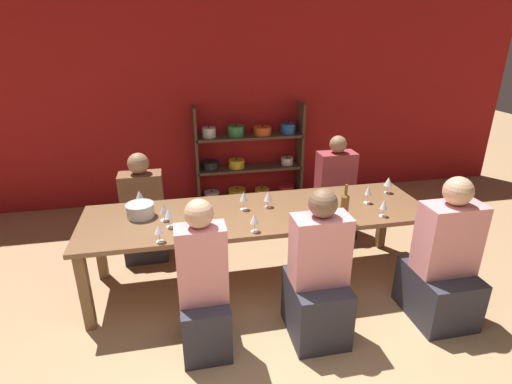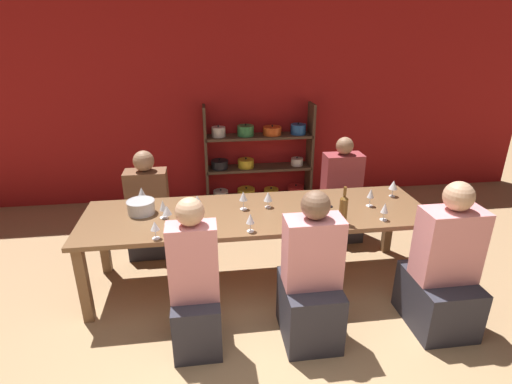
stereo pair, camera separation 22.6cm
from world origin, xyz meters
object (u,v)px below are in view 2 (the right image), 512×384
shelf_unit (258,163)px  wine_glass_white_a (393,185)px  wine_glass_red_c (142,193)px  wine_glass_empty_c (243,197)px  person_far_a (150,215)px  mixing_bowl (141,206)px  person_far_b (340,201)px  person_near_b (311,287)px  wine_glass_red_b (197,200)px  wine_glass_red_d (371,194)px  wine_glass_empty_b (163,206)px  person_near_c (442,276)px  cell_phone (324,207)px  wine_glass_empty_a (155,226)px  wine_glass_red_e (385,208)px  wine_glass_white_b (268,197)px  wine_bottle_green (343,209)px  person_near_a (195,294)px  dining_table (258,219)px  wine_glass_white_c (167,211)px  wine_glass_red_a (250,219)px

shelf_unit → wine_glass_white_a: bearing=-59.6°
wine_glass_white_a → wine_glass_red_c: (-2.38, 0.11, 0.00)m
wine_glass_empty_c → person_far_a: 1.25m
mixing_bowl → person_far_b: bearing=18.8°
person_far_a → person_near_b: (1.35, -1.55, 0.05)m
wine_glass_red_b → wine_glass_empty_c: wine_glass_empty_c is taller
wine_glass_red_d → wine_glass_empty_b: bearing=179.8°
wine_glass_empty_b → person_far_a: bearing=107.0°
wine_glass_red_b → person_near_c: 2.11m
wine_glass_empty_b → wine_glass_white_a: bearing=4.9°
shelf_unit → person_near_c: shelf_unit is taller
wine_glass_red_d → wine_glass_red_b: bearing=175.9°
wine_glass_red_b → person_far_b: 1.80m
person_far_a → person_near_b: person_near_b is taller
shelf_unit → person_near_b: 2.77m
mixing_bowl → person_near_b: person_near_b is taller
wine_glass_red_b → cell_phone: (1.14, -0.08, -0.10)m
wine_glass_empty_a → wine_glass_empty_c: wine_glass_empty_c is taller
person_near_b → wine_glass_red_e: bearing=32.2°
wine_glass_white_b → wine_glass_empty_b: (-0.93, -0.09, 0.01)m
mixing_bowl → wine_glass_white_a: size_ratio=1.52×
shelf_unit → person_near_b: bearing=-89.9°
person_near_b → person_far_a: bearing=131.0°
wine_bottle_green → person_near_a: (-1.23, -0.44, -0.41)m
person_near_b → wine_glass_red_c: bearing=141.0°
mixing_bowl → wine_glass_white_b: 1.13m
dining_table → mixing_bowl: (-1.02, 0.11, 0.14)m
wine_glass_red_c → wine_glass_red_d: bearing=-8.4°
person_near_a → person_far_a: size_ratio=1.09×
person_near_a → wine_glass_empty_a: bearing=127.0°
wine_glass_white_a → wine_glass_red_d: size_ratio=0.95×
wine_glass_red_e → wine_glass_empty_a: bearing=-177.8°
wine_glass_red_b → person_near_b: person_near_b is taller
wine_glass_white_c → wine_glass_red_c: wine_glass_red_c is taller
person_near_b → person_near_c: 1.06m
shelf_unit → wine_glass_red_c: shelf_unit is taller
wine_glass_red_a → wine_glass_empty_c: size_ratio=0.92×
wine_glass_empty_b → person_near_a: 0.89m
wine_bottle_green → wine_glass_red_c: size_ratio=1.87×
wine_glass_white_a → wine_glass_red_b: bearing=-177.5°
wine_glass_empty_a → wine_glass_white_c: size_ratio=0.86×
shelf_unit → wine_bottle_green: bearing=-80.5°
wine_glass_red_b → wine_glass_empty_b: wine_glass_empty_b is taller
shelf_unit → wine_glass_red_c: (-1.32, -1.70, 0.31)m
person_near_b → dining_table: bearing=110.4°
mixing_bowl → person_near_c: person_near_c is taller
wine_glass_red_a → wine_glass_white_c: 0.70m
shelf_unit → wine_glass_red_b: 2.08m
shelf_unit → wine_glass_empty_b: (-1.10, -2.00, 0.30)m
person_far_b → wine_glass_red_d: bearing=87.8°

